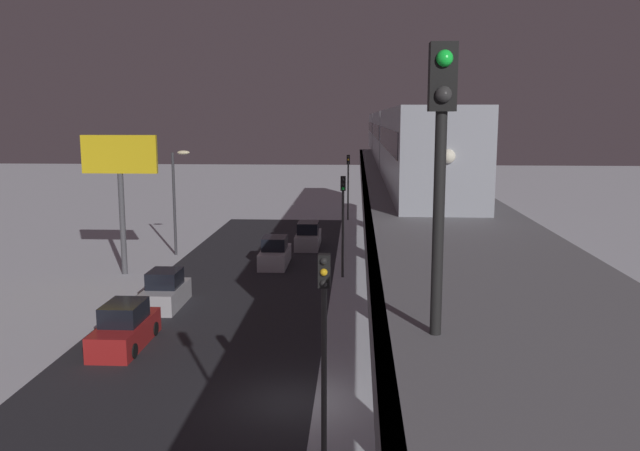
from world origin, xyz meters
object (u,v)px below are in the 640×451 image
Objects in this scene: sedan_red at (125,329)px; traffic_light_mid at (343,211)px; commercial_billboard at (120,168)px; subway_train at (396,135)px; traffic_light_near at (324,334)px; sedan_silver at (165,292)px; sedan_white at (275,254)px; sedan_silver_2 at (308,237)px; rail_signal at (441,140)px; traffic_light_far at (348,178)px.

sedan_red is 0.75× the size of traffic_light_mid.
traffic_light_mid is at bearing 179.52° from commercial_billboard.
subway_train is at bearing -122.41° from sedan_red.
commercial_billboard is (14.07, -23.88, 2.63)m from traffic_light_near.
subway_train reaches higher than sedan_red.
sedan_red is at bearing 90.00° from sedan_silver.
traffic_light_near reaches higher than sedan_red.
sedan_white is 0.98× the size of sedan_silver_2.
sedan_silver_2 is 15.95m from commercial_billboard.
sedan_silver_2 is 33.83m from traffic_light_near.
subway_train is 8.67× the size of traffic_light_near.
subway_train is at bearing -158.88° from commercial_billboard.
sedan_red is 6.23m from sedan_silver.
sedan_white is at bearing -34.39° from traffic_light_mid.
traffic_light_near is (1.97, -8.12, -5.48)m from rail_signal.
subway_train is 11.99× the size of sedan_white.
rail_signal is 9.99m from traffic_light_near.
traffic_light_near and traffic_light_mid have the same top height.
traffic_light_mid reaches higher than sedan_silver_2.
rail_signal is at bearing 87.61° from subway_train.
traffic_light_near is (-2.90, 33.54, 3.40)m from sedan_silver_2.
traffic_light_near is at bearing -76.35° from rail_signal.
rail_signal is 32.41m from traffic_light_mid.
sedan_white is 6.80m from sedan_silver_2.
traffic_light_near is at bearing 90.00° from traffic_light_far.
sedan_white is at bearing -161.71° from commercial_billboard.
commercial_billboard is at bearing 59.24° from traffic_light_far.
sedan_white is at bearing -80.12° from traffic_light_near.
traffic_light_mid is 1.00× the size of traffic_light_far.
traffic_light_near reaches higher than sedan_silver_2.
traffic_light_mid reaches higher than sedan_silver.
traffic_light_far reaches higher than sedan_white.
traffic_light_near is at bearing 120.51° from commercial_billboard.
commercial_billboard is (4.77, -7.25, 6.03)m from sedan_silver.
sedan_silver_2 is (-1.80, -6.55, -0.00)m from sedan_white.
traffic_light_far is at bearing -120.76° from commercial_billboard.
sedan_red and sedan_white have the same top height.
sedan_white is 0.72× the size of traffic_light_near.
sedan_white is 0.52× the size of commercial_billboard.
rail_signal is at bearing 92.03° from traffic_light_far.
rail_signal reaches higher than sedan_silver_2.
sedan_red is (11.27, -18.52, -8.89)m from rail_signal.
traffic_light_mid is at bearing -142.52° from sedan_silver.
commercial_billboard is (9.37, 3.10, 6.03)m from sedan_white.
commercial_billboard is (14.07, 23.65, 2.63)m from traffic_light_far.
sedan_red and sedan_silver_2 have the same top height.
rail_signal is 28.61m from sedan_silver.
subway_train is at bearing -23.55° from sedan_silver_2.
commercial_billboard reaches higher than sedan_red.
sedan_silver_2 is at bearing -73.47° from traffic_light_mid.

